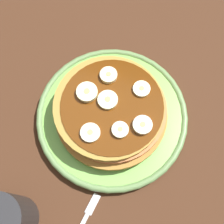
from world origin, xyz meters
TOP-DOWN VIEW (x-y plane):
  - ground_plane at (0.00, 0.00)cm, footprint 140.00×140.00cm
  - plate at (0.00, 0.00)cm, footprint 27.63×27.63cm
  - pancake_stack at (0.34, 0.03)cm, footprint 19.54×20.09cm
  - banana_slice_0 at (0.90, -0.63)cm, footprint 3.39×3.39cm
  - banana_slice_1 at (1.93, -5.10)cm, footprint 3.00×3.00cm
  - banana_slice_2 at (4.60, -1.08)cm, footprint 3.57×3.57cm
  - banana_slice_3 at (2.16, 5.51)cm, footprint 3.22×3.22cm
  - banana_slice_4 at (-2.33, 3.87)cm, footprint 2.75×2.75cm
  - banana_slice_5 at (-4.11, -4.01)cm, footprint 2.95×2.95cm
  - banana_slice_6 at (-5.62, 2.24)cm, footprint 3.18×3.18cm
  - coffee_mug at (11.34, 21.19)cm, footprint 11.24×7.58cm

SIDE VIEW (x-z plane):
  - ground_plane at x=0.00cm, z-range -3.00..0.00cm
  - plate at x=0.00cm, z-range 0.08..2.15cm
  - pancake_stack at x=0.34cm, z-range 1.72..6.45cm
  - coffee_mug at x=11.34cm, z-range 0.15..10.11cm
  - banana_slice_5 at x=-4.11cm, z-range 6.26..7.01cm
  - banana_slice_3 at x=2.16cm, z-range 6.26..7.07cm
  - banana_slice_0 at x=0.90cm, z-range 6.26..7.13cm
  - banana_slice_4 at x=-2.33cm, z-range 6.26..7.14cm
  - banana_slice_1 at x=1.93cm, z-range 6.26..7.22cm
  - banana_slice_2 at x=4.60cm, z-range 6.26..7.32cm
  - banana_slice_6 at x=-5.62cm, z-range 6.26..7.33cm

